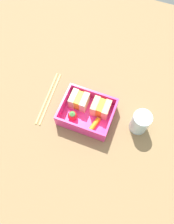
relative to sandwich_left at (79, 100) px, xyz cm
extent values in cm
cube|color=olive|center=(3.59, -2.49, -4.51)|extent=(120.00, 120.00, 2.00)
cube|color=#EF328C|center=(3.59, -2.49, -2.91)|extent=(16.16, 12.86, 1.20)
cube|color=#EF328C|center=(3.59, 3.64, -0.19)|extent=(16.16, 0.60, 4.25)
cube|color=#EF328C|center=(3.59, -8.62, -0.19)|extent=(16.16, 0.60, 4.25)
cube|color=#EF328C|center=(-4.19, -2.49, -0.19)|extent=(0.60, 11.66, 4.25)
cube|color=#EF328C|center=(11.37, -2.49, -0.19)|extent=(0.60, 11.66, 4.25)
cube|color=beige|center=(-1.83, 0.00, 0.00)|extent=(1.83, 4.98, 4.63)
cube|color=yellow|center=(0.00, 0.00, 0.00)|extent=(1.83, 4.58, 4.26)
cube|color=beige|center=(1.83, 0.00, 0.00)|extent=(1.83, 4.98, 4.63)
cube|color=#E1B27C|center=(5.35, 0.00, 0.00)|extent=(1.83, 4.98, 4.63)
cube|color=orange|center=(7.18, 0.00, 0.00)|extent=(1.83, 4.58, 4.26)
cube|color=#E1B27C|center=(9.01, 0.00, 0.00)|extent=(1.83, 4.98, 4.63)
sphere|color=red|center=(-0.11, -5.30, -0.81)|extent=(3.02, 3.02, 3.02)
cone|color=#42883C|center=(-0.11, -5.30, 1.00)|extent=(1.81, 1.81, 0.60)
cylinder|color=orange|center=(7.05, -5.56, -1.55)|extent=(2.82, 5.47, 1.53)
cylinder|color=tan|center=(-11.17, -1.15, -3.16)|extent=(2.14, 19.80, 0.70)
cylinder|color=tan|center=(-9.95, -1.06, -3.16)|extent=(2.14, 19.80, 0.70)
cylinder|color=silver|center=(19.82, -0.45, 0.36)|extent=(5.51, 5.51, 7.75)
camera|label=1|loc=(13.58, -28.69, 60.83)|focal=35.00mm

